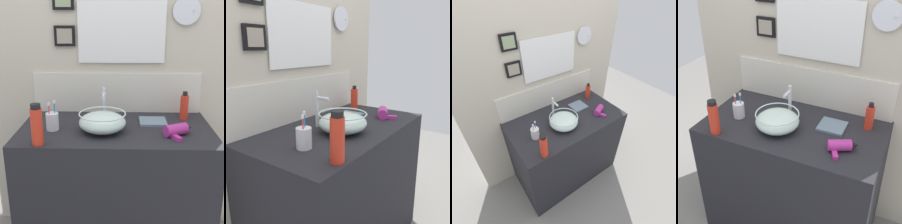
{
  "view_description": "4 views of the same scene",
  "coord_description": "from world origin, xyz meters",
  "views": [
    {
      "loc": [
        0.03,
        -1.82,
        1.61
      ],
      "look_at": [
        -0.02,
        0.0,
        1.01
      ],
      "focal_mm": 50.0,
      "sensor_mm": 36.0,
      "label": 1
    },
    {
      "loc": [
        -1.22,
        -0.85,
        1.39
      ],
      "look_at": [
        -0.02,
        0.0,
        1.01
      ],
      "focal_mm": 40.0,
      "sensor_mm": 36.0,
      "label": 2
    },
    {
      "loc": [
        -0.82,
        -1.13,
        2.11
      ],
      "look_at": [
        -0.02,
        0.0,
        1.01
      ],
      "focal_mm": 28.0,
      "sensor_mm": 36.0,
      "label": 3
    },
    {
      "loc": [
        0.7,
        -1.56,
        2.05
      ],
      "look_at": [
        -0.02,
        0.0,
        1.01
      ],
      "focal_mm": 50.0,
      "sensor_mm": 36.0,
      "label": 4
    }
  ],
  "objects": [
    {
      "name": "vanity_counter",
      "position": [
        0.0,
        0.0,
        0.46
      ],
      "size": [
        1.19,
        0.65,
        0.91
      ],
      "primitive_type": "cube",
      "color": "#232328",
      "rests_on": "ground"
    },
    {
      "name": "back_panel",
      "position": [
        0.0,
        0.35,
        1.18
      ],
      "size": [
        1.86,
        0.09,
        2.35
      ],
      "color": "beige",
      "rests_on": "ground"
    },
    {
      "name": "glass_bowl_sink",
      "position": [
        -0.08,
        -0.07,
        0.97
      ],
      "size": [
        0.28,
        0.28,
        0.12
      ],
      "color": "silver",
      "rests_on": "vanity_counter"
    },
    {
      "name": "faucet",
      "position": [
        -0.08,
        0.11,
        1.04
      ],
      "size": [
        0.02,
        0.1,
        0.23
      ],
      "color": "silver",
      "rests_on": "vanity_counter"
    },
    {
      "name": "hair_drier",
      "position": [
        0.36,
        -0.12,
        0.95
      ],
      "size": [
        0.19,
        0.18,
        0.07
      ],
      "color": "#B22D8C",
      "rests_on": "vanity_counter"
    },
    {
      "name": "toothbrush_cup",
      "position": [
        -0.38,
        -0.05,
        0.97
      ],
      "size": [
        0.08,
        0.08,
        0.18
      ],
      "color": "silver",
      "rests_on": "vanity_counter"
    },
    {
      "name": "lotion_bottle",
      "position": [
        0.45,
        0.18,
        1.0
      ],
      "size": [
        0.05,
        0.05,
        0.19
      ],
      "color": "red",
      "rests_on": "vanity_counter"
    },
    {
      "name": "spray_bottle",
      "position": [
        -0.42,
        -0.28,
        1.03
      ],
      "size": [
        0.06,
        0.06,
        0.23
      ],
      "color": "red",
      "rests_on": "vanity_counter"
    },
    {
      "name": "hand_towel",
      "position": [
        0.24,
        0.09,
        0.92
      ],
      "size": [
        0.17,
        0.16,
        0.02
      ],
      "primitive_type": "cube",
      "color": "slate",
      "rests_on": "vanity_counter"
    }
  ]
}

